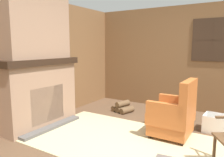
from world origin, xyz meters
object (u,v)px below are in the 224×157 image
Objects in this scene: laundry_basket at (217,124)px; oil_lamp_vase at (13,54)px; firewood_stack at (123,108)px; storage_case at (48,54)px; armchair at (174,116)px.

laundry_basket is 3.57m from oil_lamp_vase.
laundry_basket is 1.58× the size of oil_lamp_vase.
storage_case is at bearing -125.23° from firewood_stack.
firewood_stack is at bearing 65.64° from oil_lamp_vase.
oil_lamp_vase is 0.72m from storage_case.
storage_case is (0.00, 0.72, -0.03)m from oil_lamp_vase.
armchair is at bearing 28.51° from oil_lamp_vase.
firewood_stack is 2.52m from oil_lamp_vase.
laundry_basket reaches higher than firewood_stack.
oil_lamp_vase is (-2.84, -1.80, 1.18)m from laundry_basket.
armchair is at bearing 12.78° from storage_case.
oil_lamp_vase is (-0.91, -2.00, 1.24)m from firewood_stack.
storage_case reaches higher than laundry_basket.
storage_case is at bearing -159.09° from laundry_basket.
storage_case is (-2.84, -1.09, 1.15)m from laundry_basket.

